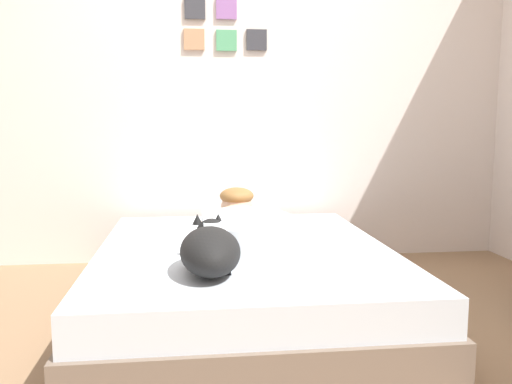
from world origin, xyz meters
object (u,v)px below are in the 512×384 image
object	(u,v)px
pillow	(251,217)
dog	(210,249)
coffee_cup	(271,228)
bed	(244,278)
person_lying	(243,227)
cell_phone	(223,270)

from	to	relation	value
pillow	dog	bearing A→B (deg)	-106.11
coffee_cup	bed	bearing A→B (deg)	-122.25
coffee_cup	person_lying	bearing A→B (deg)	-122.78
bed	person_lying	world-z (taller)	person_lying
person_lying	cell_phone	bearing A→B (deg)	-106.14
pillow	coffee_cup	size ratio (longest dim) A/B	4.16
dog	coffee_cup	bearing A→B (deg)	63.44
coffee_cup	cell_phone	distance (m)	0.83
coffee_cup	cell_phone	size ratio (longest dim) A/B	0.89
bed	coffee_cup	world-z (taller)	coffee_cup
cell_phone	pillow	bearing A→B (deg)	76.71
bed	pillow	size ratio (longest dim) A/B	3.74
bed	person_lying	distance (m)	0.28
person_lying	dog	size ratio (longest dim) A/B	1.60
bed	coffee_cup	bearing A→B (deg)	57.75
pillow	person_lying	world-z (taller)	person_lying
bed	cell_phone	size ratio (longest dim) A/B	13.88
dog	cell_phone	distance (m)	0.11
pillow	cell_phone	xyz separation A→B (m)	(-0.24, -1.01, -0.05)
pillow	cell_phone	size ratio (longest dim) A/B	3.71
bed	pillow	distance (m)	0.60
bed	cell_phone	world-z (taller)	cell_phone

